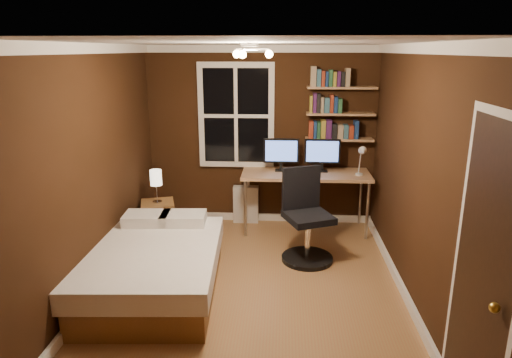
# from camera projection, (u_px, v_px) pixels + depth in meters

# --- Properties ---
(floor) EXTENTS (4.20, 4.20, 0.00)m
(floor) POSITION_uv_depth(u_px,v_px,m) (251.00, 291.00, 4.78)
(floor) COLOR #97613C
(floor) RESTS_ON ground
(wall_back) EXTENTS (3.20, 0.04, 2.50)m
(wall_back) POSITION_uv_depth(u_px,v_px,m) (261.00, 137.00, 6.45)
(wall_back) COLOR black
(wall_back) RESTS_ON ground
(wall_left) EXTENTS (0.04, 4.20, 2.50)m
(wall_left) POSITION_uv_depth(u_px,v_px,m) (90.00, 174.00, 4.53)
(wall_left) COLOR black
(wall_left) RESTS_ON ground
(wall_right) EXTENTS (0.04, 4.20, 2.50)m
(wall_right) POSITION_uv_depth(u_px,v_px,m) (418.00, 179.00, 4.34)
(wall_right) COLOR black
(wall_right) RESTS_ON ground
(ceiling) EXTENTS (3.20, 4.20, 0.02)m
(ceiling) POSITION_uv_depth(u_px,v_px,m) (250.00, 42.00, 4.09)
(ceiling) COLOR white
(ceiling) RESTS_ON wall_back
(window) EXTENTS (1.06, 0.06, 1.46)m
(window) POSITION_uv_depth(u_px,v_px,m) (236.00, 116.00, 6.36)
(window) COLOR white
(window) RESTS_ON wall_back
(door) EXTENTS (0.03, 0.82, 2.05)m
(door) POSITION_uv_depth(u_px,v_px,m) (481.00, 279.00, 2.92)
(door) COLOR black
(door) RESTS_ON ground
(door_knob) EXTENTS (0.06, 0.06, 0.06)m
(door_knob) POSITION_uv_depth(u_px,v_px,m) (495.00, 308.00, 2.64)
(door_knob) COLOR gold
(door_knob) RESTS_ON door
(ceiling_fixture) EXTENTS (0.44, 0.44, 0.18)m
(ceiling_fixture) POSITION_uv_depth(u_px,v_px,m) (249.00, 54.00, 4.03)
(ceiling_fixture) COLOR beige
(ceiling_fixture) RESTS_ON ceiling
(bookshelf_lower) EXTENTS (0.92, 0.22, 0.03)m
(bookshelf_lower) POSITION_uv_depth(u_px,v_px,m) (339.00, 139.00, 6.27)
(bookshelf_lower) COLOR #AC7C53
(bookshelf_lower) RESTS_ON wall_back
(books_row_lower) EXTENTS (0.60, 0.16, 0.23)m
(books_row_lower) POSITION_uv_depth(u_px,v_px,m) (340.00, 130.00, 6.24)
(books_row_lower) COLOR maroon
(books_row_lower) RESTS_ON bookshelf_lower
(bookshelf_middle) EXTENTS (0.92, 0.22, 0.03)m
(bookshelf_middle) POSITION_uv_depth(u_px,v_px,m) (340.00, 114.00, 6.18)
(bookshelf_middle) COLOR #AC7C53
(bookshelf_middle) RESTS_ON wall_back
(books_row_middle) EXTENTS (0.48, 0.16, 0.23)m
(books_row_middle) POSITION_uv_depth(u_px,v_px,m) (341.00, 104.00, 6.14)
(books_row_middle) COLOR navy
(books_row_middle) RESTS_ON bookshelf_middle
(bookshelf_upper) EXTENTS (0.92, 0.22, 0.03)m
(bookshelf_upper) POSITION_uv_depth(u_px,v_px,m) (342.00, 88.00, 6.08)
(bookshelf_upper) COLOR #AC7C53
(bookshelf_upper) RESTS_ON wall_back
(books_row_upper) EXTENTS (0.54, 0.16, 0.23)m
(books_row_upper) POSITION_uv_depth(u_px,v_px,m) (342.00, 78.00, 6.05)
(books_row_upper) COLOR #245633
(books_row_upper) RESTS_ON bookshelf_upper
(bed) EXTENTS (1.42, 1.89, 0.62)m
(bed) POSITION_uv_depth(u_px,v_px,m) (154.00, 268.00, 4.72)
(bed) COLOR brown
(bed) RESTS_ON ground
(nightstand) EXTENTS (0.52, 0.52, 0.52)m
(nightstand) POSITION_uv_depth(u_px,v_px,m) (159.00, 221.00, 6.01)
(nightstand) COLOR brown
(nightstand) RESTS_ON ground
(bedside_lamp) EXTENTS (0.15, 0.15, 0.44)m
(bedside_lamp) POSITION_uv_depth(u_px,v_px,m) (156.00, 186.00, 5.88)
(bedside_lamp) COLOR white
(bedside_lamp) RESTS_ON nightstand
(radiator) EXTENTS (0.36, 0.13, 0.54)m
(radiator) POSITION_uv_depth(u_px,v_px,m) (246.00, 204.00, 6.63)
(radiator) COLOR beige
(radiator) RESTS_ON ground
(desk) EXTENTS (1.74, 0.65, 0.82)m
(desk) POSITION_uv_depth(u_px,v_px,m) (306.00, 177.00, 6.22)
(desk) COLOR #AC7C53
(desk) RESTS_ON ground
(monitor_left) EXTENTS (0.48, 0.12, 0.45)m
(monitor_left) POSITION_uv_depth(u_px,v_px,m) (281.00, 155.00, 6.24)
(monitor_left) COLOR black
(monitor_left) RESTS_ON desk
(monitor_right) EXTENTS (0.48, 0.12, 0.45)m
(monitor_right) POSITION_uv_depth(u_px,v_px,m) (322.00, 155.00, 6.21)
(monitor_right) COLOR black
(monitor_right) RESTS_ON desk
(desk_lamp) EXTENTS (0.14, 0.32, 0.44)m
(desk_lamp) POSITION_uv_depth(u_px,v_px,m) (361.00, 160.00, 5.96)
(desk_lamp) COLOR silver
(desk_lamp) RESTS_ON desk
(office_chair) EXTENTS (0.65, 0.65, 1.11)m
(office_chair) POSITION_uv_depth(u_px,v_px,m) (306.00, 225.00, 5.41)
(office_chair) COLOR black
(office_chair) RESTS_ON ground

